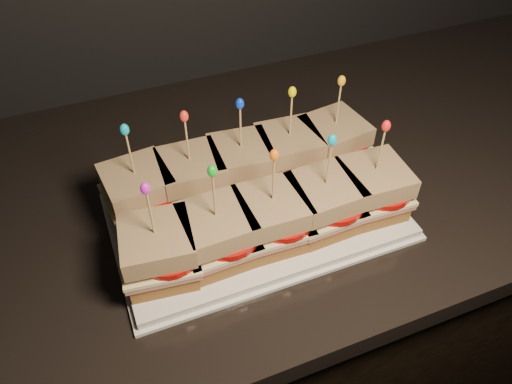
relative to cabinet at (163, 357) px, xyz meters
name	(u,v)px	position (x,y,z in m)	size (l,w,h in m)	color
cabinet	(163,357)	(0.00, 0.00, 0.00)	(2.39, 0.64, 0.88)	black
granite_slab	(125,217)	(0.00, 0.00, 0.46)	(2.43, 0.68, 0.04)	black
platter	(256,214)	(0.19, -0.10, 0.48)	(0.42, 0.26, 0.02)	white
platter_rim	(256,216)	(0.19, -0.10, 0.48)	(0.43, 0.27, 0.01)	white
sandwich_0_bread_bot	(142,206)	(0.03, -0.04, 0.51)	(0.09, 0.09, 0.02)	#593417
sandwich_0_ham	(140,198)	(0.03, -0.04, 0.52)	(0.10, 0.09, 0.01)	#B45F56
sandwich_0_cheese	(139,195)	(0.03, -0.04, 0.53)	(0.10, 0.10, 0.01)	#FFF0AC
sandwich_0_tomato	(148,191)	(0.04, -0.04, 0.54)	(0.09, 0.09, 0.01)	#AF0C08
sandwich_0_bread_top	(136,181)	(0.03, -0.04, 0.56)	(0.09, 0.09, 0.03)	#63300E
sandwich_0_pick	(131,156)	(0.03, -0.04, 0.60)	(0.00, 0.00, 0.09)	tan
sandwich_0_frill	(125,130)	(0.03, -0.04, 0.65)	(0.01, 0.01, 0.02)	#0BA0B3
sandwich_1_bread_bot	(193,192)	(0.11, -0.04, 0.51)	(0.09, 0.09, 0.02)	#593417
sandwich_1_ham	(192,184)	(0.11, -0.04, 0.52)	(0.10, 0.09, 0.01)	#B45F56
sandwich_1_cheese	(192,181)	(0.11, -0.04, 0.53)	(0.10, 0.10, 0.01)	#FFF0AC
sandwich_1_tomato	(200,178)	(0.12, -0.04, 0.54)	(0.09, 0.09, 0.01)	#AF0C08
sandwich_1_bread_top	(190,167)	(0.11, -0.04, 0.56)	(0.09, 0.09, 0.03)	#63300E
sandwich_1_pick	(187,143)	(0.11, -0.04, 0.60)	(0.00, 0.00, 0.09)	tan
sandwich_1_frill	(184,116)	(0.11, -0.04, 0.65)	(0.01, 0.01, 0.02)	red
sandwich_2_bread_bot	(242,179)	(0.19, -0.04, 0.51)	(0.09, 0.09, 0.02)	#593417
sandwich_2_ham	(242,171)	(0.19, -0.04, 0.52)	(0.10, 0.09, 0.01)	#B45F56
sandwich_2_cheese	(242,168)	(0.19, -0.04, 0.53)	(0.10, 0.10, 0.01)	#FFF0AC
sandwich_2_tomato	(250,165)	(0.20, -0.04, 0.54)	(0.09, 0.09, 0.01)	#AF0C08
sandwich_2_bread_top	(241,154)	(0.19, -0.04, 0.56)	(0.09, 0.09, 0.03)	#63300E
sandwich_2_pick	(241,130)	(0.19, -0.04, 0.60)	(0.00, 0.00, 0.09)	tan
sandwich_2_frill	(240,104)	(0.19, -0.04, 0.65)	(0.01, 0.01, 0.02)	#0A34D7
sandwich_3_bread_bot	(288,167)	(0.27, -0.04, 0.51)	(0.09, 0.09, 0.02)	#593417
sandwich_3_ham	(288,159)	(0.27, -0.04, 0.52)	(0.10, 0.09, 0.01)	#B45F56
sandwich_3_cheese	(289,156)	(0.27, -0.04, 0.53)	(0.10, 0.10, 0.01)	#FFF0AC
sandwich_3_tomato	(297,152)	(0.28, -0.04, 0.54)	(0.09, 0.09, 0.01)	#AF0C08
sandwich_3_bread_top	(289,142)	(0.27, -0.04, 0.56)	(0.09, 0.09, 0.03)	#63300E
sandwich_3_pick	(291,118)	(0.27, -0.04, 0.60)	(0.00, 0.00, 0.09)	tan
sandwich_3_frill	(292,92)	(0.27, -0.04, 0.65)	(0.01, 0.01, 0.02)	yellow
sandwich_4_bread_bot	(332,155)	(0.35, -0.04, 0.51)	(0.09, 0.09, 0.02)	#593417
sandwich_4_ham	(333,147)	(0.35, -0.04, 0.52)	(0.10, 0.09, 0.01)	#B45F56
sandwich_4_cheese	(333,144)	(0.35, -0.04, 0.53)	(0.10, 0.10, 0.01)	#FFF0AC
sandwich_4_tomato	(342,141)	(0.36, -0.04, 0.54)	(0.09, 0.09, 0.01)	#AF0C08
sandwich_4_bread_top	(335,130)	(0.35, -0.04, 0.56)	(0.09, 0.09, 0.03)	#63300E
sandwich_4_pick	(338,107)	(0.35, -0.04, 0.60)	(0.00, 0.00, 0.09)	tan
sandwich_4_frill	(342,81)	(0.35, -0.04, 0.65)	(0.01, 0.01, 0.02)	#F3A417
sandwich_5_bread_bot	(162,265)	(0.03, -0.16, 0.51)	(0.09, 0.09, 0.02)	#593417
sandwich_5_ham	(160,258)	(0.03, -0.16, 0.52)	(0.10, 0.09, 0.01)	#B45F56
sandwich_5_cheese	(159,254)	(0.03, -0.16, 0.53)	(0.10, 0.10, 0.01)	#FFF0AC
sandwich_5_tomato	(169,251)	(0.04, -0.16, 0.54)	(0.09, 0.09, 0.01)	#AF0C08
sandwich_5_bread_top	(156,240)	(0.03, -0.16, 0.56)	(0.09, 0.09, 0.03)	#63300E
sandwich_5_pick	(151,216)	(0.03, -0.16, 0.60)	(0.00, 0.00, 0.09)	tan
sandwich_5_frill	(145,188)	(0.03, -0.16, 0.65)	(0.01, 0.01, 0.02)	#CF1CC2
sandwich_6_bread_bot	(218,248)	(0.11, -0.16, 0.51)	(0.09, 0.09, 0.02)	#593417
sandwich_6_ham	(218,240)	(0.11, -0.16, 0.52)	(0.10, 0.09, 0.01)	#B45F56
sandwich_6_cheese	(217,237)	(0.11, -0.16, 0.53)	(0.10, 0.10, 0.01)	#FFF0AC
sandwich_6_tomato	(227,234)	(0.12, -0.16, 0.54)	(0.09, 0.09, 0.01)	#AF0C08
sandwich_6_bread_top	(216,223)	(0.11, -0.16, 0.56)	(0.09, 0.09, 0.03)	#63300E
sandwich_6_pick	(214,198)	(0.11, -0.16, 0.60)	(0.00, 0.00, 0.09)	tan
sandwich_6_frill	(212,171)	(0.11, -0.16, 0.65)	(0.01, 0.01, 0.02)	green
sandwich_7_bread_bot	(272,232)	(0.19, -0.16, 0.51)	(0.09, 0.09, 0.02)	#593417
sandwich_7_ham	(272,224)	(0.19, -0.16, 0.52)	(0.10, 0.09, 0.01)	#B45F56
sandwich_7_cheese	(272,221)	(0.19, -0.16, 0.53)	(0.10, 0.10, 0.01)	#FFF0AC
sandwich_7_tomato	(282,217)	(0.20, -0.16, 0.54)	(0.09, 0.09, 0.01)	#AF0C08
sandwich_7_bread_top	(273,207)	(0.19, -0.16, 0.56)	(0.09, 0.09, 0.03)	#63300E
sandwich_7_pick	(273,182)	(0.19, -0.16, 0.60)	(0.00, 0.00, 0.09)	tan
sandwich_7_frill	(274,155)	(0.19, -0.16, 0.65)	(0.01, 0.01, 0.02)	orange
sandwich_8_bread_bot	(322,216)	(0.27, -0.16, 0.51)	(0.09, 0.09, 0.02)	#593417
sandwich_8_ham	(323,209)	(0.27, -0.16, 0.52)	(0.10, 0.09, 0.01)	#B45F56
sandwich_8_cheese	(323,205)	(0.27, -0.16, 0.53)	(0.10, 0.10, 0.01)	#FFF0AC
sandwich_8_tomato	(333,202)	(0.28, -0.16, 0.54)	(0.09, 0.09, 0.01)	#AF0C08
sandwich_8_bread_top	(325,192)	(0.27, -0.16, 0.56)	(0.09, 0.09, 0.03)	#63300E
sandwich_8_pick	(329,167)	(0.27, -0.16, 0.60)	(0.00, 0.00, 0.09)	tan
sandwich_8_frill	(332,140)	(0.27, -0.16, 0.65)	(0.01, 0.01, 0.02)	#06A6C9
sandwich_9_bread_bot	(369,202)	(0.35, -0.16, 0.51)	(0.09, 0.09, 0.02)	#593417
sandwich_9_ham	(371,194)	(0.35, -0.16, 0.52)	(0.10, 0.09, 0.01)	#B45F56
sandwich_9_cheese	(372,191)	(0.35, -0.16, 0.53)	(0.10, 0.10, 0.01)	#FFF0AC
sandwich_9_tomato	(382,188)	(0.36, -0.16, 0.54)	(0.09, 0.09, 0.01)	#AF0C08
sandwich_9_bread_top	(375,177)	(0.35, -0.16, 0.56)	(0.09, 0.09, 0.03)	#63300E
sandwich_9_pick	(380,153)	(0.35, -0.16, 0.60)	(0.00, 0.00, 0.09)	tan
sandwich_9_frill	(386,126)	(0.35, -0.16, 0.65)	(0.01, 0.01, 0.02)	red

